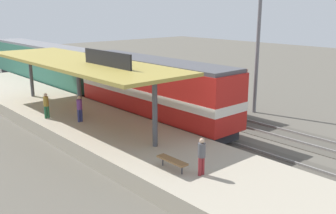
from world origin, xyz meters
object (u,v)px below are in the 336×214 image
at_px(platform_bench, 172,161).
at_px(person_waiting, 202,155).
at_px(person_walking, 80,107).
at_px(locomotive, 153,90).
at_px(passenger_carriage_single, 44,64).
at_px(freight_car, 179,83).
at_px(person_boarding, 46,104).
at_px(light_mast, 260,3).

distance_m(platform_bench, person_waiting, 1.49).
xyz_separation_m(person_waiting, person_walking, (0.08, 10.87, 0.00)).
xyz_separation_m(locomotive, passenger_carriage_single, (0.00, 18.00, -0.10)).
bearing_deg(freight_car, platform_bench, -134.34).
height_order(freight_car, person_boarding, freight_car).
height_order(platform_bench, freight_car, freight_car).
bearing_deg(freight_car, locomotive, -154.91).
bearing_deg(light_mast, passenger_carriage_single, 110.22).
distance_m(platform_bench, person_walking, 9.64).
bearing_deg(person_waiting, person_walking, 89.60).
xyz_separation_m(platform_bench, passenger_carriage_single, (6.00, 26.69, 0.97)).
bearing_deg(freight_car, person_walking, -172.88).
height_order(platform_bench, passenger_carriage_single, passenger_carriage_single).
height_order(platform_bench, person_waiting, person_waiting).
bearing_deg(locomotive, passenger_carriage_single, 90.00).
bearing_deg(locomotive, person_walking, 170.29).
bearing_deg(person_walking, person_boarding, 119.69).
xyz_separation_m(locomotive, light_mast, (7.80, -3.17, 5.99)).
bearing_deg(person_boarding, person_walking, -60.31).
relative_size(freight_car, person_walking, 7.02).
xyz_separation_m(passenger_carriage_single, freight_car, (4.60, -15.85, -0.34)).
distance_m(freight_car, person_boarding, 11.23).
bearing_deg(freight_car, passenger_carriage_single, 106.19).
relative_size(passenger_carriage_single, freight_car, 1.67).
xyz_separation_m(freight_car, person_boarding, (-11.19, 0.95, -0.12)).
bearing_deg(person_walking, freight_car, 7.12).
distance_m(freight_car, person_waiting, 15.72).
relative_size(passenger_carriage_single, person_walking, 11.70).
xyz_separation_m(light_mast, person_walking, (-13.14, 4.09, -6.54)).
distance_m(person_walking, person_boarding, 2.53).
xyz_separation_m(platform_bench, person_walking, (0.66, 9.61, 0.51)).
bearing_deg(person_walking, person_waiting, -90.40).
bearing_deg(passenger_carriage_single, person_walking, -107.35).
height_order(locomotive, light_mast, light_mast).
bearing_deg(light_mast, person_walking, 162.72).
bearing_deg(light_mast, locomotive, 157.87).
xyz_separation_m(freight_car, person_waiting, (-10.01, -12.11, -0.12)).
bearing_deg(person_boarding, platform_bench, -87.14).
relative_size(person_waiting, person_walking, 1.00).
height_order(platform_bench, light_mast, light_mast).
relative_size(platform_bench, person_walking, 0.99).
height_order(platform_bench, locomotive, locomotive).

